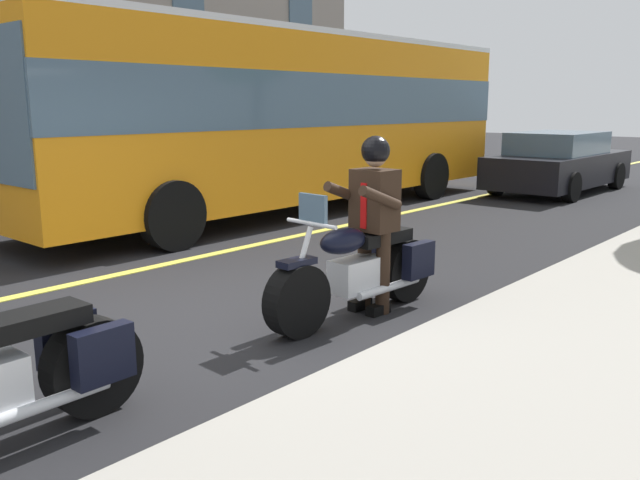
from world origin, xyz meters
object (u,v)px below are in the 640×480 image
Objects in this scene: motorcycle_main at (360,270)px; car_silver at (559,163)px; bus_far at (287,113)px; rider_main at (374,209)px.

car_silver is at bearing -168.13° from motorcycle_main.
motorcycle_main is 6.64m from bus_far.
bus_far reaches higher than rider_main.
bus_far is at bearing -129.78° from motorcycle_main.
rider_main is 0.38× the size of car_silver.
motorcycle_main is 0.20× the size of bus_far.
bus_far is at bearing -128.44° from rider_main.
motorcycle_main is 10.54m from car_silver.
bus_far is 2.40× the size of car_silver.
car_silver is (-6.16, 2.82, -1.18)m from bus_far.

